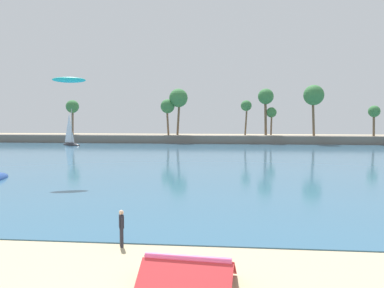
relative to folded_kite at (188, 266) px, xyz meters
name	(u,v)px	position (x,y,z in m)	size (l,w,h in m)	color
sea	(213,149)	(-1.96, 59.79, -0.60)	(220.00, 111.64, 0.06)	#33607F
palm_headland	(220,131)	(-1.27, 75.67, 2.12)	(107.20, 6.55, 12.81)	slate
folded_kite	(188,266)	(0.00, 0.00, 0.00)	(3.44, 2.44, 0.97)	red
person_at_waterline	(121,227)	(-3.40, 3.62, 0.26)	(0.31, 0.52, 1.67)	#23232D
sailboat_mid_bay	(71,142)	(-31.62, 65.06, 0.16)	(5.56, 4.54, 8.11)	black
kite_aloft_high_over_bay	(69,80)	(-12.86, 20.50, 8.48)	(2.88, 0.98, 0.40)	#1EADB2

